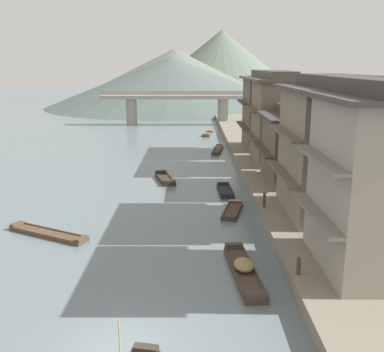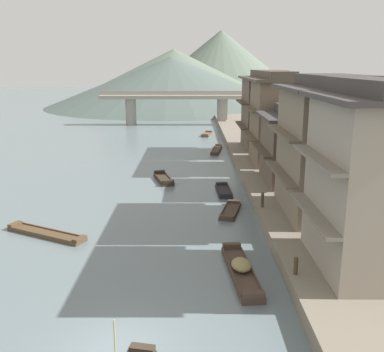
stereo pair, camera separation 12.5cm
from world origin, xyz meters
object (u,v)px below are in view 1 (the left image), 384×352
(house_waterfront_tall, at_px, (302,145))
(house_waterfront_second, at_px, (330,147))
(boat_moored_third, at_px, (207,134))
(house_waterfront_narrow, at_px, (275,118))
(boat_moored_nearest, at_px, (231,211))
(house_waterfront_nearest, at_px, (368,178))
(boat_midriver_upstream, at_px, (47,234))
(mooring_post_dock_near, at_px, (297,266))
(boat_moored_second, at_px, (243,270))
(house_waterfront_far, at_px, (266,110))
(mooring_post_dock_mid, at_px, (263,200))
(boat_midriver_drifting, at_px, (224,191))
(stone_bridge, at_px, (176,103))
(boat_moored_far, at_px, (164,179))
(boat_upstream_distant, at_px, (216,150))

(house_waterfront_tall, bearing_deg, house_waterfront_second, -91.58)
(boat_moored_third, xyz_separation_m, house_waterfront_narrow, (5.79, -21.68, 4.89))
(boat_moored_nearest, relative_size, house_waterfront_nearest, 0.45)
(boat_midriver_upstream, relative_size, mooring_post_dock_near, 6.78)
(boat_moored_second, xyz_separation_m, house_waterfront_far, (6.05, 30.56, 4.76))
(mooring_post_dock_mid, bearing_deg, boat_midriver_drifting, 109.91)
(boat_moored_second, bearing_deg, house_waterfront_nearest, -4.12)
(house_waterfront_nearest, xyz_separation_m, stone_bridge, (-10.61, 56.69, -1.27))
(boat_midriver_upstream, relative_size, house_waterfront_narrow, 0.62)
(boat_moored_far, xyz_separation_m, house_waterfront_narrow, (10.52, 4.51, 4.87))
(boat_midriver_drifting, xyz_separation_m, house_waterfront_narrow, (5.41, 8.30, 4.90))
(house_waterfront_tall, bearing_deg, house_waterfront_far, 91.39)
(house_waterfront_far, height_order, stone_bridge, house_waterfront_far)
(boat_moored_third, distance_m, boat_midriver_drifting, 29.98)
(mooring_post_dock_near, height_order, mooring_post_dock_mid, mooring_post_dock_mid)
(boat_moored_second, distance_m, house_waterfront_tall, 16.92)
(boat_moored_third, distance_m, house_waterfront_narrow, 22.96)
(boat_moored_nearest, height_order, house_waterfront_nearest, house_waterfront_nearest)
(house_waterfront_tall, height_order, house_waterfront_narrow, house_waterfront_narrow)
(mooring_post_dock_near, bearing_deg, boat_moored_far, 110.30)
(boat_moored_second, relative_size, boat_midriver_drifting, 1.57)
(boat_moored_second, relative_size, house_waterfront_tall, 0.80)
(boat_moored_far, bearing_deg, stone_bridge, 90.18)
(house_waterfront_second, height_order, house_waterfront_far, same)
(house_waterfront_nearest, relative_size, mooring_post_dock_mid, 8.88)
(stone_bridge, bearing_deg, boat_moored_far, -89.82)
(mooring_post_dock_near, distance_m, stone_bridge, 58.17)
(boat_midriver_drifting, distance_m, mooring_post_dock_mid, 6.44)
(boat_midriver_drifting, xyz_separation_m, house_waterfront_second, (6.05, -7.12, 4.89))
(house_waterfront_nearest, bearing_deg, boat_midriver_drifting, 109.87)
(boat_upstream_distant, xyz_separation_m, house_waterfront_tall, (5.90, -17.13, 3.62))
(house_waterfront_far, xyz_separation_m, mooring_post_dock_near, (-3.73, -31.91, -3.90))
(boat_midriver_upstream, height_order, mooring_post_dock_mid, mooring_post_dock_mid)
(house_waterfront_second, bearing_deg, boat_moored_third, 99.84)
(boat_moored_nearest, xyz_separation_m, house_waterfront_narrow, (5.29, 13.24, 4.93))
(boat_midriver_upstream, distance_m, boat_upstream_distant, 29.60)
(house_waterfront_nearest, distance_m, house_waterfront_far, 30.96)
(boat_moored_far, bearing_deg, house_waterfront_far, 48.09)
(boat_moored_nearest, relative_size, stone_bridge, 0.15)
(mooring_post_dock_near, bearing_deg, boat_moored_second, 149.82)
(house_waterfront_far, height_order, mooring_post_dock_mid, house_waterfront_far)
(boat_midriver_upstream, bearing_deg, mooring_post_dock_near, -25.88)
(house_waterfront_far, bearing_deg, house_waterfront_nearest, -90.94)
(house_waterfront_tall, relative_size, mooring_post_dock_mid, 7.33)
(house_waterfront_second, distance_m, house_waterfront_narrow, 15.43)
(boat_upstream_distant, bearing_deg, mooring_post_dock_mid, -85.70)
(boat_moored_third, relative_size, stone_bridge, 0.15)
(boat_moored_third, xyz_separation_m, house_waterfront_second, (6.43, -37.10, 4.88))
(house_waterfront_tall, relative_size, stone_bridge, 0.28)
(boat_moored_far, xyz_separation_m, house_waterfront_tall, (11.37, -3.04, 3.57))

